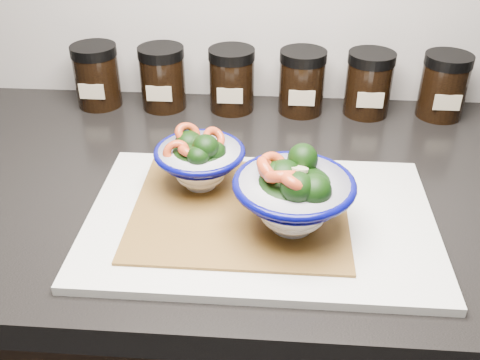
# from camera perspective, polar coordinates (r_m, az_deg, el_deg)

# --- Properties ---
(countertop) EXTENTS (3.50, 0.60, 0.04)m
(countertop) POSITION_cam_1_polar(r_m,az_deg,el_deg) (0.84, 4.49, -1.30)
(countertop) COLOR black
(countertop) RESTS_ON cabinet
(cutting_board) EXTENTS (0.45, 0.30, 0.01)m
(cutting_board) POSITION_cam_1_polar(r_m,az_deg,el_deg) (0.74, 2.08, -4.05)
(cutting_board) COLOR silver
(cutting_board) RESTS_ON countertop
(bamboo_mat) EXTENTS (0.28, 0.24, 0.00)m
(bamboo_mat) POSITION_cam_1_polar(r_m,az_deg,el_deg) (0.74, 0.00, -2.99)
(bamboo_mat) COLOR olive
(bamboo_mat) RESTS_ON cutting_board
(bowl_left) EXTENTS (0.12, 0.12, 0.09)m
(bowl_left) POSITION_cam_1_polar(r_m,az_deg,el_deg) (0.77, -4.12, 2.04)
(bowl_left) COLOR white
(bowl_left) RESTS_ON bamboo_mat
(bowl_right) EXTENTS (0.15, 0.15, 0.11)m
(bowl_right) POSITION_cam_1_polar(r_m,az_deg,el_deg) (0.68, 5.41, -1.49)
(bowl_right) COLOR white
(bowl_right) RESTS_ON bamboo_mat
(spice_jar_a) EXTENTS (0.08, 0.08, 0.11)m
(spice_jar_a) POSITION_cam_1_polar(r_m,az_deg,el_deg) (1.06, -14.34, 10.23)
(spice_jar_a) COLOR black
(spice_jar_a) RESTS_ON countertop
(spice_jar_b) EXTENTS (0.08, 0.08, 0.11)m
(spice_jar_b) POSITION_cam_1_polar(r_m,az_deg,el_deg) (1.03, -7.87, 10.27)
(spice_jar_b) COLOR black
(spice_jar_b) RESTS_ON countertop
(spice_jar_c) EXTENTS (0.08, 0.08, 0.11)m
(spice_jar_c) POSITION_cam_1_polar(r_m,az_deg,el_deg) (1.01, -0.85, 10.16)
(spice_jar_c) COLOR black
(spice_jar_c) RESTS_ON countertop
(spice_jar_d) EXTENTS (0.08, 0.08, 0.11)m
(spice_jar_d) POSITION_cam_1_polar(r_m,az_deg,el_deg) (1.01, 6.30, 9.90)
(spice_jar_d) COLOR black
(spice_jar_d) RESTS_ON countertop
(spice_jar_e) EXTENTS (0.08, 0.08, 0.11)m
(spice_jar_e) POSITION_cam_1_polar(r_m,az_deg,el_deg) (1.02, 12.94, 9.53)
(spice_jar_e) COLOR black
(spice_jar_e) RESTS_ON countertop
(spice_jar_f) EXTENTS (0.08, 0.08, 0.11)m
(spice_jar_f) POSITION_cam_1_polar(r_m,az_deg,el_deg) (1.05, 19.99, 8.99)
(spice_jar_f) COLOR black
(spice_jar_f) RESTS_ON countertop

